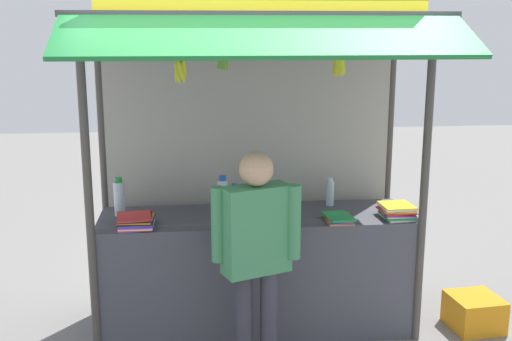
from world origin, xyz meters
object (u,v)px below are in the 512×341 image
(plastic_crate, at_px, (474,312))
(magazine_stack_front_right, at_px, (136,221))
(water_bottle_right, at_px, (330,193))
(water_bottle_mid_left, at_px, (234,199))
(banana_bunch_rightmost, at_px, (339,63))
(magazine_stack_front_left, at_px, (397,211))
(banana_bunch_leftmost, at_px, (180,70))
(banana_bunch_inner_left, at_px, (223,60))
(magazine_stack_mid_right, at_px, (339,218))
(water_bottle_far_right, at_px, (119,198))
(vendor_person, at_px, (256,244))
(water_bottle_rear_center, at_px, (223,196))

(plastic_crate, bearing_deg, magazine_stack_front_right, 179.81)
(water_bottle_right, bearing_deg, magazine_stack_front_right, -164.91)
(water_bottle_mid_left, bearing_deg, banana_bunch_rightmost, -39.85)
(magazine_stack_front_left, bearing_deg, banana_bunch_leftmost, -170.57)
(magazine_stack_front_right, bearing_deg, banana_bunch_leftmost, -34.37)
(water_bottle_right, bearing_deg, banana_bunch_inner_left, -144.07)
(magazine_stack_front_left, relative_size, magazine_stack_front_right, 0.95)
(plastic_crate, bearing_deg, magazine_stack_front_left, 176.78)
(water_bottle_mid_left, height_order, magazine_stack_mid_right, water_bottle_mid_left)
(magazine_stack_front_left, distance_m, banana_bunch_leftmost, 1.95)
(magazine_stack_mid_right, bearing_deg, banana_bunch_rightmost, -112.01)
(water_bottle_far_right, distance_m, magazine_stack_front_left, 2.11)
(banana_bunch_inner_left, height_order, vendor_person, banana_bunch_inner_left)
(water_bottle_rear_center, distance_m, water_bottle_far_right, 0.79)
(water_bottle_mid_left, height_order, magazine_stack_front_right, water_bottle_mid_left)
(water_bottle_far_right, height_order, plastic_crate, water_bottle_far_right)
(plastic_crate, bearing_deg, water_bottle_rear_center, 171.25)
(plastic_crate, bearing_deg, banana_bunch_leftmost, -174.22)
(water_bottle_rear_center, relative_size, water_bottle_right, 1.31)
(water_bottle_rear_center, distance_m, banana_bunch_rightmost, 1.38)
(banana_bunch_leftmost, xyz_separation_m, banana_bunch_rightmost, (1.05, 0.00, 0.03))
(banana_bunch_rightmost, bearing_deg, banana_bunch_inner_left, 179.89)
(water_bottle_right, distance_m, water_bottle_far_right, 1.66)
(water_bottle_right, bearing_deg, plastic_crate, -20.90)
(magazine_stack_front_right, bearing_deg, vendor_person, -30.79)
(banana_bunch_inner_left, relative_size, banana_bunch_leftmost, 0.76)
(banana_bunch_leftmost, bearing_deg, water_bottle_mid_left, 54.89)
(water_bottle_right, height_order, water_bottle_far_right, water_bottle_far_right)
(magazine_stack_front_left, xyz_separation_m, vendor_person, (-1.13, -0.52, -0.04))
(magazine_stack_front_left, xyz_separation_m, magazine_stack_front_right, (-1.95, -0.03, -0.01))
(magazine_stack_front_right, height_order, banana_bunch_leftmost, banana_bunch_leftmost)
(water_bottle_mid_left, distance_m, plastic_crate, 2.10)
(vendor_person, bearing_deg, magazine_stack_mid_right, -165.60)
(vendor_person, distance_m, plastic_crate, 2.02)
(magazine_stack_front_right, bearing_deg, water_bottle_rear_center, 24.57)
(water_bottle_far_right, height_order, banana_bunch_rightmost, banana_bunch_rightmost)
(banana_bunch_rightmost, relative_size, vendor_person, 0.19)
(magazine_stack_front_right, distance_m, plastic_crate, 2.74)
(magazine_stack_front_left, relative_size, banana_bunch_rightmost, 0.99)
(water_bottle_far_right, bearing_deg, vendor_person, -39.77)
(magazine_stack_mid_right, bearing_deg, magazine_stack_front_left, 6.15)
(water_bottle_far_right, height_order, vendor_person, vendor_person)
(water_bottle_rear_center, relative_size, water_bottle_far_right, 0.99)
(water_bottle_far_right, xyz_separation_m, magazine_stack_front_left, (2.09, -0.28, -0.09))
(plastic_crate, bearing_deg, water_bottle_right, 159.10)
(magazine_stack_front_left, height_order, magazine_stack_front_right, magazine_stack_front_left)
(magazine_stack_mid_right, relative_size, plastic_crate, 0.77)
(vendor_person, bearing_deg, magazine_stack_front_right, -51.30)
(vendor_person, bearing_deg, plastic_crate, 174.42)
(water_bottle_right, relative_size, banana_bunch_inner_left, 0.91)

